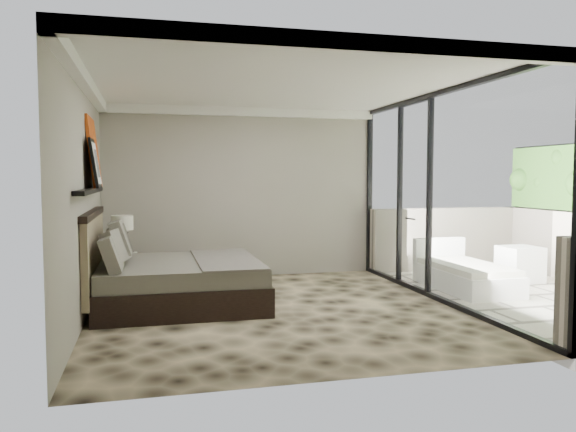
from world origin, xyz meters
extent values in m
plane|color=black|center=(0.00, 0.00, 0.00)|extent=(5.00, 5.00, 0.00)
cube|color=silver|center=(0.00, 0.00, 2.79)|extent=(4.50, 5.00, 0.02)
cube|color=gray|center=(0.00, 2.49, 1.40)|extent=(4.50, 0.02, 2.80)
cube|color=gray|center=(-2.24, 0.00, 1.40)|extent=(0.02, 5.00, 2.80)
cube|color=white|center=(2.25, 0.00, 1.40)|extent=(0.08, 5.00, 2.80)
cube|color=#B8AE9D|center=(3.75, 0.00, -0.06)|extent=(3.00, 5.00, 0.12)
cube|color=black|center=(-2.18, 0.10, 1.50)|extent=(0.12, 2.20, 0.05)
cube|color=black|center=(-1.13, 0.58, 0.18)|extent=(2.07, 1.97, 0.36)
cube|color=#605B50|center=(-1.13, 0.58, 0.46)|extent=(2.01, 1.91, 0.22)
cube|color=#4B4841|center=(-0.54, 0.58, 0.58)|extent=(0.79, 1.95, 0.03)
cube|color=#7E6850|center=(-2.20, 0.58, 0.69)|extent=(0.08, 2.07, 0.99)
cube|color=black|center=(-1.94, 1.86, 0.23)|extent=(0.49, 0.49, 0.47)
cone|color=black|center=(-1.90, 1.86, 0.60)|extent=(0.18, 0.18, 0.16)
cone|color=black|center=(-1.90, 1.86, 0.76)|extent=(0.18, 0.18, 0.16)
cylinder|color=silver|center=(-1.90, 1.86, 0.99)|extent=(0.32, 0.32, 0.22)
cube|color=#AE390E|center=(-2.19, 0.87, 1.97)|extent=(0.13, 0.90, 0.90)
cube|color=black|center=(-2.14, 0.41, 1.82)|extent=(0.11, 0.50, 0.60)
cube|color=white|center=(4.19, 0.94, 0.28)|extent=(0.58, 0.58, 0.56)
cube|color=white|center=(3.02, 0.59, 0.15)|extent=(0.87, 1.73, 0.30)
cube|color=silver|center=(3.02, 0.59, 0.35)|extent=(0.83, 1.62, 0.09)
cube|color=white|center=(3.02, 1.40, 0.49)|extent=(0.86, 0.13, 0.38)
camera|label=1|loc=(-1.51, -6.75, 1.66)|focal=35.00mm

